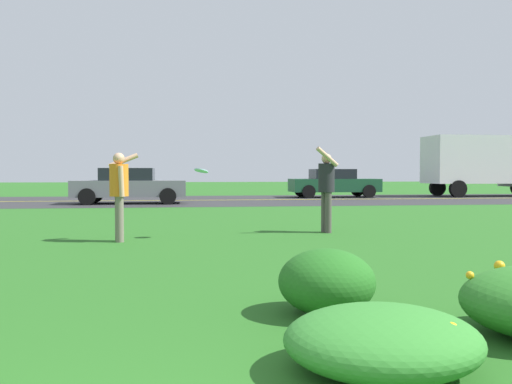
# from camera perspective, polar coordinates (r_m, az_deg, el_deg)

# --- Properties ---
(ground_plane) EXTENTS (120.00, 120.00, 0.00)m
(ground_plane) POSITION_cam_1_polar(r_m,az_deg,el_deg) (12.62, -10.48, -3.65)
(ground_plane) COLOR #26601E
(highway_strip) EXTENTS (120.00, 9.56, 0.01)m
(highway_strip) POSITION_cam_1_polar(r_m,az_deg,el_deg) (24.05, -9.11, -0.92)
(highway_strip) COLOR #2D2D30
(highway_strip) RESTS_ON ground
(highway_center_stripe) EXTENTS (120.00, 0.16, 0.00)m
(highway_center_stripe) POSITION_cam_1_polar(r_m,az_deg,el_deg) (24.05, -9.11, -0.90)
(highway_center_stripe) COLOR yellow
(highway_center_stripe) RESTS_ON ground
(daylily_clump_front_center) EXTENTS (1.25, 1.09, 0.41)m
(daylily_clump_front_center) POSITION_cam_1_polar(r_m,az_deg,el_deg) (3.50, 13.61, -15.42)
(daylily_clump_front_center) COLOR #337F2D
(daylily_clump_front_center) RESTS_ON ground
(daylily_clump_mid_center) EXTENTS (0.86, 0.87, 0.58)m
(daylily_clump_mid_center) POSITION_cam_1_polar(r_m,az_deg,el_deg) (4.75, 7.70, -9.64)
(daylily_clump_mid_center) COLOR #23661E
(daylily_clump_mid_center) RESTS_ON ground
(person_thrower_orange_shirt) EXTENTS (0.55, 0.56, 1.63)m
(person_thrower_orange_shirt) POSITION_cam_1_polar(r_m,az_deg,el_deg) (9.85, -14.65, 0.38)
(person_thrower_orange_shirt) COLOR orange
(person_thrower_orange_shirt) RESTS_ON ground
(person_catcher_dark_shirt) EXTENTS (0.51, 0.55, 1.80)m
(person_catcher_dark_shirt) POSITION_cam_1_polar(r_m,az_deg,el_deg) (11.08, 7.65, 0.75)
(person_catcher_dark_shirt) COLOR #232328
(person_catcher_dark_shirt) RESTS_ON ground
(frisbee_pale_blue) EXTENTS (0.28, 0.27, 0.13)m
(frisbee_pale_blue) POSITION_cam_1_polar(r_m,az_deg,el_deg) (10.04, -5.98, 2.32)
(frisbee_pale_blue) COLOR #ADD6E5
(car_gray_center_left) EXTENTS (4.50, 2.00, 1.45)m
(car_gray_center_left) POSITION_cam_1_polar(r_m,az_deg,el_deg) (21.99, -13.60, 0.69)
(car_gray_center_left) COLOR slate
(car_gray_center_left) RESTS_ON ground
(car_dark_green_center_right) EXTENTS (4.50, 2.00, 1.45)m
(car_dark_green_center_right) POSITION_cam_1_polar(r_m,az_deg,el_deg) (27.23, 8.45, 0.98)
(car_dark_green_center_right) COLOR #194C2D
(car_dark_green_center_right) RESTS_ON ground
(box_truck_white) EXTENTS (6.70, 2.46, 3.20)m
(box_truck_white) POSITION_cam_1_polar(r_m,az_deg,el_deg) (30.63, 23.76, 2.94)
(box_truck_white) COLOR silver
(box_truck_white) RESTS_ON ground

